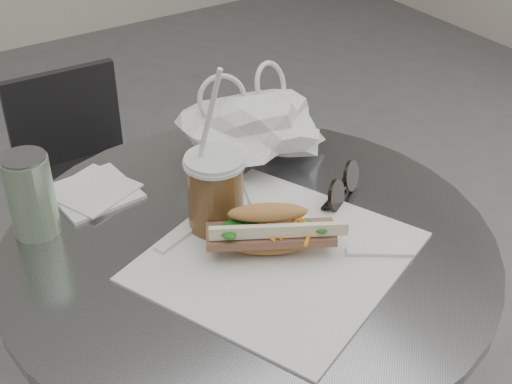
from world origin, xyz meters
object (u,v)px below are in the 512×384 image
chair_far (95,223)px  iced_coffee (215,191)px  cafe_table (250,364)px  drink_can (31,195)px  sunglasses (342,187)px  banh_mi (269,230)px

chair_far → iced_coffee: size_ratio=2.51×
cafe_table → drink_can: size_ratio=5.63×
iced_coffee → sunglasses: bearing=-11.8°
banh_mi → drink_can: bearing=168.0°
sunglasses → iced_coffee: bearing=139.1°
sunglasses → drink_can: 0.49m
banh_mi → iced_coffee: iced_coffee is taller
banh_mi → sunglasses: 0.19m
chair_far → banh_mi: (0.00, -0.79, 0.47)m
cafe_table → sunglasses: size_ratio=6.68×
iced_coffee → sunglasses: size_ratio=2.40×
banh_mi → drink_can: (-0.27, 0.24, 0.03)m
banh_mi → cafe_table: bearing=131.2°
iced_coffee → chair_far: bearing=87.6°
cafe_table → drink_can: (-0.26, 0.20, 0.34)m
cafe_table → drink_can: 0.47m
iced_coffee → drink_can: (-0.24, 0.14, 0.00)m
cafe_table → iced_coffee: bearing=113.7°
cafe_table → drink_can: drink_can is taller
cafe_table → banh_mi: size_ratio=3.10×
sunglasses → chair_far: bearing=75.0°
chair_far → drink_can: size_ratio=5.07×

